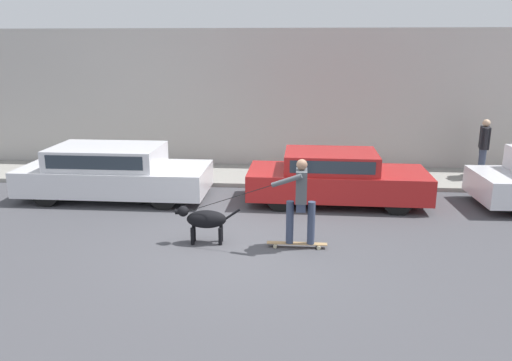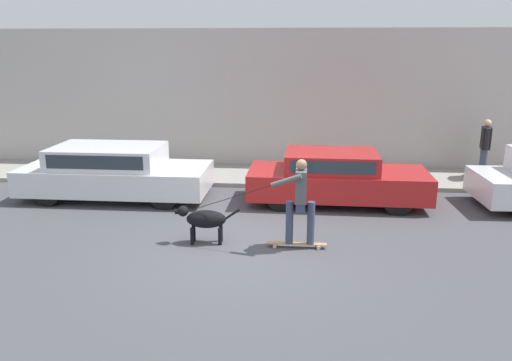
{
  "view_description": "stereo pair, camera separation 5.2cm",
  "coord_description": "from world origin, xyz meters",
  "views": [
    {
      "loc": [
        0.85,
        -8.43,
        3.54
      ],
      "look_at": [
        0.09,
        1.15,
        0.95
      ],
      "focal_mm": 35.0,
      "sensor_mm": 36.0,
      "label": 1
    },
    {
      "loc": [
        0.9,
        -8.42,
        3.54
      ],
      "look_at": [
        0.09,
        1.15,
        0.95
      ],
      "focal_mm": 35.0,
      "sensor_mm": 36.0,
      "label": 2
    }
  ],
  "objects": [
    {
      "name": "back_wall",
      "position": [
        0.0,
        6.25,
        2.02
      ],
      "size": [
        32.0,
        0.3,
        4.04
      ],
      "color": "#B2ADA8",
      "rests_on": "ground_plane"
    },
    {
      "name": "skateboarder",
      "position": [
        0.96,
        0.05,
        0.94
      ],
      "size": [
        2.64,
        0.56,
        1.65
      ],
      "rotation": [
        0.0,
        0.0,
        3.13
      ],
      "color": "beige",
      "rests_on": "ground_plane"
    },
    {
      "name": "parked_car_1",
      "position": [
        1.8,
        2.81,
        0.6
      ],
      "size": [
        4.12,
        1.72,
        1.22
      ],
      "rotation": [
        0.0,
        0.0,
        -0.02
      ],
      "color": "black",
      "rests_on": "ground_plane"
    },
    {
      "name": "sidewalk_curb",
      "position": [
        0.0,
        5.0,
        0.05
      ],
      "size": [
        30.0,
        2.16,
        0.11
      ],
      "color": "gray",
      "rests_on": "ground_plane"
    },
    {
      "name": "pedestrian_with_bag",
      "position": [
        5.87,
        5.09,
        0.97
      ],
      "size": [
        0.32,
        0.73,
        1.58
      ],
      "rotation": [
        0.0,
        0.0,
        -0.23
      ],
      "color": "#3D4760",
      "rests_on": "sidewalk_curb"
    },
    {
      "name": "ground_plane",
      "position": [
        0.0,
        0.0,
        0.0
      ],
      "size": [
        36.0,
        36.0,
        0.0
      ],
      "primitive_type": "plane",
      "color": "#47474C"
    },
    {
      "name": "parked_car_0",
      "position": [
        -3.46,
        2.81,
        0.63
      ],
      "size": [
        4.42,
        1.81,
        1.26
      ],
      "rotation": [
        0.0,
        0.0,
        -0.01
      ],
      "color": "black",
      "rests_on": "ground_plane"
    },
    {
      "name": "dog",
      "position": [
        -0.78,
        0.14,
        0.46
      ],
      "size": [
        1.2,
        0.37,
        0.72
      ],
      "rotation": [
        0.0,
        0.0,
        3.19
      ],
      "color": "black",
      "rests_on": "ground_plane"
    }
  ]
}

